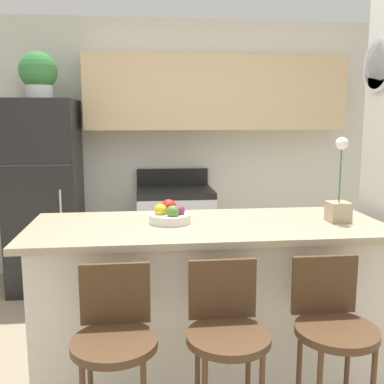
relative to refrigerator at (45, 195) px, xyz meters
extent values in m
cube|color=silver|center=(1.25, 0.40, 0.40)|extent=(5.60, 0.06, 2.55)
cube|color=tan|center=(1.63, 0.21, 0.95)|extent=(2.54, 0.32, 0.71)
cube|color=silver|center=(1.21, 0.23, 0.66)|extent=(0.61, 0.28, 0.12)
cylinder|color=silver|center=(2.31, -1.60, 1.02)|extent=(0.02, 0.32, 0.32)
cylinder|color=white|center=(2.30, -1.60, 1.02)|extent=(0.01, 0.28, 0.28)
cube|color=silver|center=(1.25, -1.83, -0.39)|extent=(1.84, 0.65, 0.97)
cube|color=tan|center=(1.25, -1.83, 0.11)|extent=(1.96, 0.77, 0.03)
cube|color=black|center=(0.00, 0.00, -0.28)|extent=(0.63, 0.69, 1.19)
cube|color=black|center=(0.00, 0.00, 0.59)|extent=(0.63, 0.69, 0.56)
cube|color=#333333|center=(0.00, -0.35, 0.31)|extent=(0.60, 0.01, 0.01)
cylinder|color=#B2B2B7|center=(0.20, -0.36, -0.22)|extent=(0.02, 0.02, 0.65)
cube|color=silver|center=(1.21, 0.04, -0.45)|extent=(0.73, 0.63, 0.85)
cube|color=black|center=(1.21, 0.04, 0.01)|extent=(0.73, 0.63, 0.06)
cube|color=black|center=(1.21, 0.33, 0.12)|extent=(0.73, 0.04, 0.16)
cube|color=black|center=(1.21, -0.28, -0.41)|extent=(0.44, 0.01, 0.27)
cylinder|color=#4C331E|center=(0.77, -2.46, -0.22)|extent=(0.37, 0.37, 0.03)
cube|color=#4C331E|center=(0.77, -2.30, -0.06)|extent=(0.31, 0.02, 0.28)
cylinder|color=#4C331E|center=(1.25, -2.46, -0.22)|extent=(0.37, 0.37, 0.03)
cube|color=#4C331E|center=(1.25, -2.30, -0.06)|extent=(0.31, 0.02, 0.28)
cylinder|color=#4C331E|center=(1.74, -2.46, -0.22)|extent=(0.37, 0.37, 0.03)
cube|color=#4C331E|center=(1.74, -2.30, -0.06)|extent=(0.31, 0.02, 0.28)
cylinder|color=#4C331E|center=(1.86, -2.34, -0.56)|extent=(0.02, 0.02, 0.64)
cylinder|color=silver|center=(0.00, 0.00, 0.94)|extent=(0.24, 0.24, 0.12)
sphere|color=#387F3D|center=(0.00, 0.00, 1.12)|extent=(0.34, 0.34, 0.34)
cube|color=tan|center=(2.00, -1.85, 0.19)|extent=(0.12, 0.12, 0.11)
cylinder|color=#386633|center=(2.00, -1.85, 0.40)|extent=(0.01, 0.01, 0.31)
sphere|color=white|center=(2.00, -1.85, 0.57)|extent=(0.07, 0.07, 0.07)
cylinder|color=silver|center=(1.05, -1.78, 0.16)|extent=(0.23, 0.23, 0.05)
sphere|color=#7A2D56|center=(1.10, -1.79, 0.20)|extent=(0.06, 0.06, 0.06)
sphere|color=red|center=(1.04, -1.73, 0.21)|extent=(0.09, 0.09, 0.09)
sphere|color=gold|center=(1.00, -1.78, 0.21)|extent=(0.07, 0.07, 0.07)
sphere|color=#4C7F2D|center=(1.06, -1.83, 0.21)|extent=(0.07, 0.07, 0.07)
camera|label=1|loc=(0.90, -4.22, 0.71)|focal=42.00mm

